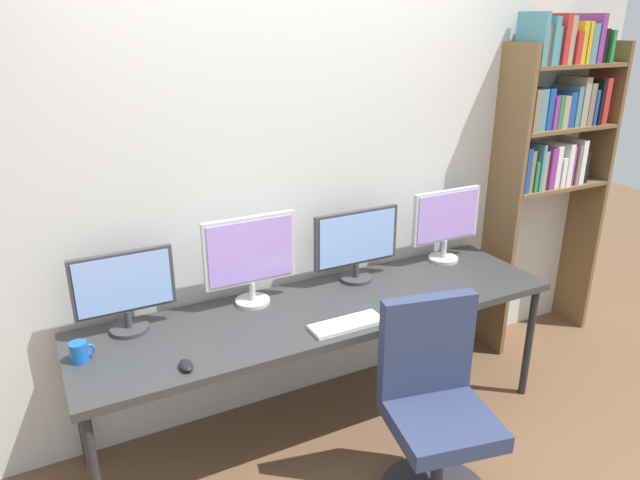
{
  "coord_description": "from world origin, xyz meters",
  "views": [
    {
      "loc": [
        -1.26,
        -1.76,
        2.12
      ],
      "look_at": [
        0.0,
        0.65,
        1.09
      ],
      "focal_mm": 32.65,
      "sensor_mm": 36.0,
      "label": 1
    }
  ],
  "objects_px": {
    "monitor_center_left": "(251,256)",
    "office_chair": "(434,426)",
    "keyboard_main": "(347,324)",
    "desk": "(324,315)",
    "bookshelf": "(554,132)",
    "monitor_far_left": "(124,289)",
    "monitor_far_right": "(446,221)",
    "coffee_mug": "(80,352)",
    "monitor_center_right": "(356,242)",
    "computer_mouse": "(186,365)"
  },
  "relations": [
    {
      "from": "monitor_center_left",
      "to": "office_chair",
      "type": "bearing_deg",
      "value": -60.4
    },
    {
      "from": "monitor_center_left",
      "to": "keyboard_main",
      "type": "relative_size",
      "value": 1.33
    },
    {
      "from": "desk",
      "to": "bookshelf",
      "type": "relative_size",
      "value": 1.16
    },
    {
      "from": "desk",
      "to": "monitor_far_left",
      "type": "bearing_deg",
      "value": 167.25
    },
    {
      "from": "office_chair",
      "to": "monitor_center_left",
      "type": "distance_m",
      "value": 1.2
    },
    {
      "from": "bookshelf",
      "to": "monitor_center_left",
      "type": "height_order",
      "value": "bookshelf"
    },
    {
      "from": "monitor_center_left",
      "to": "monitor_far_right",
      "type": "bearing_deg",
      "value": -0.0
    },
    {
      "from": "office_chair",
      "to": "coffee_mug",
      "type": "bearing_deg",
      "value": 152.18
    },
    {
      "from": "monitor_far_left",
      "to": "monitor_center_right",
      "type": "distance_m",
      "value": 1.25
    },
    {
      "from": "office_chair",
      "to": "monitor_far_left",
      "type": "distance_m",
      "value": 1.55
    },
    {
      "from": "monitor_far_right",
      "to": "bookshelf",
      "type": "bearing_deg",
      "value": 1.22
    },
    {
      "from": "monitor_far_left",
      "to": "monitor_center_left",
      "type": "relative_size",
      "value": 0.95
    },
    {
      "from": "office_chair",
      "to": "coffee_mug",
      "type": "xyz_separation_m",
      "value": [
        -1.37,
        0.73,
        0.38
      ]
    },
    {
      "from": "keyboard_main",
      "to": "bookshelf",
      "type": "bearing_deg",
      "value": 14.5
    },
    {
      "from": "monitor_center_left",
      "to": "monitor_center_right",
      "type": "relative_size",
      "value": 0.95
    },
    {
      "from": "bookshelf",
      "to": "computer_mouse",
      "type": "distance_m",
      "value": 2.7
    },
    {
      "from": "office_chair",
      "to": "keyboard_main",
      "type": "relative_size",
      "value": 2.69
    },
    {
      "from": "bookshelf",
      "to": "monitor_far_left",
      "type": "bearing_deg",
      "value": -179.62
    },
    {
      "from": "office_chair",
      "to": "computer_mouse",
      "type": "xyz_separation_m",
      "value": [
        -0.99,
        0.45,
        0.35
      ]
    },
    {
      "from": "keyboard_main",
      "to": "computer_mouse",
      "type": "bearing_deg",
      "value": -179.76
    },
    {
      "from": "office_chair",
      "to": "computer_mouse",
      "type": "bearing_deg",
      "value": 155.22
    },
    {
      "from": "monitor_far_left",
      "to": "monitor_far_right",
      "type": "distance_m",
      "value": 1.88
    },
    {
      "from": "monitor_far_left",
      "to": "bookshelf",
      "type": "bearing_deg",
      "value": 0.38
    },
    {
      "from": "keyboard_main",
      "to": "computer_mouse",
      "type": "distance_m",
      "value": 0.79
    },
    {
      "from": "desk",
      "to": "monitor_far_left",
      "type": "height_order",
      "value": "monitor_far_left"
    },
    {
      "from": "monitor_center_left",
      "to": "monitor_center_right",
      "type": "height_order",
      "value": "monitor_center_left"
    },
    {
      "from": "monitor_center_left",
      "to": "coffee_mug",
      "type": "distance_m",
      "value": 0.91
    },
    {
      "from": "desk",
      "to": "computer_mouse",
      "type": "relative_size",
      "value": 26.2
    },
    {
      "from": "coffee_mug",
      "to": "monitor_center_right",
      "type": "bearing_deg",
      "value": 6.72
    },
    {
      "from": "monitor_far_right",
      "to": "coffee_mug",
      "type": "xyz_separation_m",
      "value": [
        -2.11,
        -0.18,
        -0.21
      ]
    },
    {
      "from": "keyboard_main",
      "to": "coffee_mug",
      "type": "relative_size",
      "value": 3.47
    },
    {
      "from": "desk",
      "to": "coffee_mug",
      "type": "relative_size",
      "value": 23.73
    },
    {
      "from": "keyboard_main",
      "to": "computer_mouse",
      "type": "xyz_separation_m",
      "value": [
        -0.79,
        -0.0,
        0.01
      ]
    },
    {
      "from": "computer_mouse",
      "to": "office_chair",
      "type": "bearing_deg",
      "value": -24.78
    },
    {
      "from": "desk",
      "to": "bookshelf",
      "type": "height_order",
      "value": "bookshelf"
    },
    {
      "from": "desk",
      "to": "monitor_center_left",
      "type": "relative_size",
      "value": 5.15
    },
    {
      "from": "bookshelf",
      "to": "office_chair",
      "type": "xyz_separation_m",
      "value": [
        -1.58,
        -0.92,
        -1.05
      ]
    },
    {
      "from": "desk",
      "to": "monitor_center_left",
      "type": "distance_m",
      "value": 0.49
    },
    {
      "from": "computer_mouse",
      "to": "monitor_far_left",
      "type": "bearing_deg",
      "value": 108.75
    },
    {
      "from": "monitor_center_right",
      "to": "keyboard_main",
      "type": "relative_size",
      "value": 1.4
    },
    {
      "from": "monitor_center_left",
      "to": "monitor_far_right",
      "type": "xyz_separation_m",
      "value": [
        1.25,
        -0.0,
        -0.01
      ]
    },
    {
      "from": "desk",
      "to": "keyboard_main",
      "type": "height_order",
      "value": "keyboard_main"
    },
    {
      "from": "bookshelf",
      "to": "coffee_mug",
      "type": "xyz_separation_m",
      "value": [
        -2.95,
        -0.19,
        -0.67
      ]
    },
    {
      "from": "computer_mouse",
      "to": "desk",
      "type": "bearing_deg",
      "value": 16.53
    },
    {
      "from": "monitor_far_left",
      "to": "monitor_center_left",
      "type": "height_order",
      "value": "monitor_center_left"
    },
    {
      "from": "bookshelf",
      "to": "monitor_far_left",
      "type": "height_order",
      "value": "bookshelf"
    },
    {
      "from": "monitor_center_left",
      "to": "computer_mouse",
      "type": "xyz_separation_m",
      "value": [
        -0.47,
        -0.45,
        -0.25
      ]
    },
    {
      "from": "office_chair",
      "to": "monitor_center_left",
      "type": "height_order",
      "value": "monitor_center_left"
    },
    {
      "from": "desk",
      "to": "coffee_mug",
      "type": "distance_m",
      "value": 1.18
    },
    {
      "from": "monitor_far_left",
      "to": "monitor_center_left",
      "type": "xyz_separation_m",
      "value": [
        0.63,
        0.0,
        0.04
      ]
    }
  ]
}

